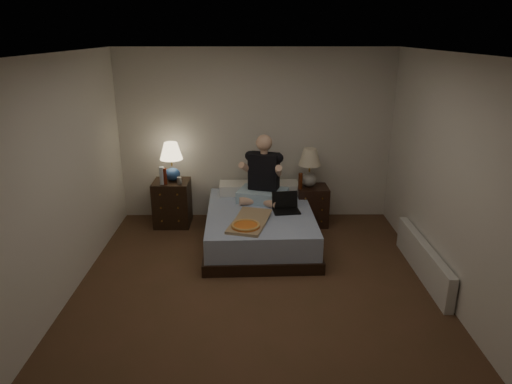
{
  "coord_description": "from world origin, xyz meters",
  "views": [
    {
      "loc": [
        -0.04,
        -4.33,
        2.69
      ],
      "look_at": [
        0.0,
        0.9,
        0.85
      ],
      "focal_mm": 32.0,
      "sensor_mm": 36.0,
      "label": 1
    }
  ],
  "objects_px": {
    "lamp_left": "(172,162)",
    "beer_bottle_left": "(165,176)",
    "lamp_right": "(309,168)",
    "nightstand_left": "(172,203)",
    "nightstand_right": "(312,206)",
    "beer_bottle_right": "(300,181)",
    "bed": "(260,226)",
    "water_bottle": "(162,176)",
    "pizza_box": "(246,226)",
    "soda_can": "(179,181)",
    "laptop": "(287,203)",
    "person": "(263,169)",
    "radiator": "(423,260)"
  },
  "relations": [
    {
      "from": "soda_can",
      "to": "person",
      "type": "height_order",
      "value": "person"
    },
    {
      "from": "water_bottle",
      "to": "laptop",
      "type": "relative_size",
      "value": 0.74
    },
    {
      "from": "nightstand_left",
      "to": "laptop",
      "type": "distance_m",
      "value": 1.77
    },
    {
      "from": "nightstand_right",
      "to": "water_bottle",
      "type": "distance_m",
      "value": 2.19
    },
    {
      "from": "radiator",
      "to": "lamp_right",
      "type": "bearing_deg",
      "value": 126.9
    },
    {
      "from": "nightstand_right",
      "to": "beer_bottle_right",
      "type": "relative_size",
      "value": 2.52
    },
    {
      "from": "bed",
      "to": "soda_can",
      "type": "bearing_deg",
      "value": 154.62
    },
    {
      "from": "lamp_left",
      "to": "beer_bottle_right",
      "type": "xyz_separation_m",
      "value": [
        1.83,
        -0.13,
        -0.25
      ]
    },
    {
      "from": "water_bottle",
      "to": "nightstand_left",
      "type": "bearing_deg",
      "value": 51.73
    },
    {
      "from": "water_bottle",
      "to": "laptop",
      "type": "distance_m",
      "value": 1.81
    },
    {
      "from": "bed",
      "to": "nightstand_left",
      "type": "relative_size",
      "value": 2.76
    },
    {
      "from": "lamp_left",
      "to": "nightstand_right",
      "type": "bearing_deg",
      "value": -1.4
    },
    {
      "from": "laptop",
      "to": "radiator",
      "type": "distance_m",
      "value": 1.79
    },
    {
      "from": "beer_bottle_left",
      "to": "bed",
      "type": "bearing_deg",
      "value": -20.31
    },
    {
      "from": "soda_can",
      "to": "pizza_box",
      "type": "xyz_separation_m",
      "value": [
        0.95,
        -1.11,
        -0.22
      ]
    },
    {
      "from": "beer_bottle_left",
      "to": "person",
      "type": "distance_m",
      "value": 1.39
    },
    {
      "from": "beer_bottle_right",
      "to": "person",
      "type": "height_order",
      "value": "person"
    },
    {
      "from": "bed",
      "to": "beer_bottle_left",
      "type": "bearing_deg",
      "value": 157.74
    },
    {
      "from": "laptop",
      "to": "pizza_box",
      "type": "height_order",
      "value": "laptop"
    },
    {
      "from": "water_bottle",
      "to": "person",
      "type": "relative_size",
      "value": 0.27
    },
    {
      "from": "radiator",
      "to": "laptop",
      "type": "bearing_deg",
      "value": 150.83
    },
    {
      "from": "lamp_right",
      "to": "laptop",
      "type": "distance_m",
      "value": 0.83
    },
    {
      "from": "bed",
      "to": "beer_bottle_right",
      "type": "distance_m",
      "value": 0.91
    },
    {
      "from": "nightstand_right",
      "to": "radiator",
      "type": "xyz_separation_m",
      "value": [
        1.11,
        -1.52,
        -0.09
      ]
    },
    {
      "from": "nightstand_left",
      "to": "nightstand_right",
      "type": "height_order",
      "value": "nightstand_left"
    },
    {
      "from": "bed",
      "to": "water_bottle",
      "type": "xyz_separation_m",
      "value": [
        -1.36,
        0.49,
        0.56
      ]
    },
    {
      "from": "soda_can",
      "to": "pizza_box",
      "type": "height_order",
      "value": "soda_can"
    },
    {
      "from": "person",
      "to": "radiator",
      "type": "distance_m",
      "value": 2.34
    },
    {
      "from": "nightstand_left",
      "to": "radiator",
      "type": "bearing_deg",
      "value": -25.61
    },
    {
      "from": "lamp_left",
      "to": "pizza_box",
      "type": "xyz_separation_m",
      "value": [
        1.07,
        -1.27,
        -0.45
      ]
    },
    {
      "from": "nightstand_left",
      "to": "water_bottle",
      "type": "bearing_deg",
      "value": -127.91
    },
    {
      "from": "nightstand_left",
      "to": "person",
      "type": "distance_m",
      "value": 1.46
    },
    {
      "from": "nightstand_right",
      "to": "pizza_box",
      "type": "distance_m",
      "value": 1.56
    },
    {
      "from": "beer_bottle_right",
      "to": "beer_bottle_left",
      "type": "bearing_deg",
      "value": -179.02
    },
    {
      "from": "beer_bottle_left",
      "to": "radiator",
      "type": "xyz_separation_m",
      "value": [
        3.2,
        -1.41,
        -0.58
      ]
    },
    {
      "from": "lamp_left",
      "to": "pizza_box",
      "type": "height_order",
      "value": "lamp_left"
    },
    {
      "from": "person",
      "to": "beer_bottle_right",
      "type": "bearing_deg",
      "value": 34.34
    },
    {
      "from": "lamp_left",
      "to": "laptop",
      "type": "relative_size",
      "value": 1.65
    },
    {
      "from": "bed",
      "to": "beer_bottle_right",
      "type": "relative_size",
      "value": 7.97
    },
    {
      "from": "laptop",
      "to": "beer_bottle_right",
      "type": "bearing_deg",
      "value": 60.58
    },
    {
      "from": "beer_bottle_left",
      "to": "pizza_box",
      "type": "bearing_deg",
      "value": -44.06
    },
    {
      "from": "nightstand_right",
      "to": "lamp_left",
      "type": "bearing_deg",
      "value": 175.99
    },
    {
      "from": "person",
      "to": "water_bottle",
      "type": "bearing_deg",
      "value": -168.6
    },
    {
      "from": "lamp_left",
      "to": "soda_can",
      "type": "distance_m",
      "value": 0.31
    },
    {
      "from": "soda_can",
      "to": "beer_bottle_right",
      "type": "distance_m",
      "value": 1.71
    },
    {
      "from": "lamp_right",
      "to": "nightstand_right",
      "type": "bearing_deg",
      "value": -26.02
    },
    {
      "from": "beer_bottle_right",
      "to": "pizza_box",
      "type": "height_order",
      "value": "beer_bottle_right"
    },
    {
      "from": "person",
      "to": "pizza_box",
      "type": "relative_size",
      "value": 1.22
    },
    {
      "from": "lamp_left",
      "to": "beer_bottle_left",
      "type": "height_order",
      "value": "lamp_left"
    },
    {
      "from": "lamp_right",
      "to": "nightstand_left",
      "type": "bearing_deg",
      "value": -179.64
    }
  ]
}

